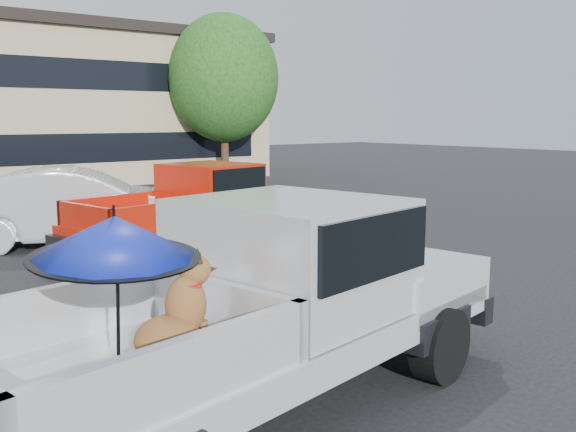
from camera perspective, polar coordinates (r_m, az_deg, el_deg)
name	(u,v)px	position (r m, az deg, el deg)	size (l,w,h in m)	color
ground	(298,314)	(8.70, 0.90, -8.74)	(90.00, 90.00, 0.00)	black
stripe_left	(22,320)	(9.12, -22.56, -8.56)	(0.12, 5.00, 0.01)	silver
stripe_right	(356,259)	(12.07, 6.06, -3.81)	(0.12, 5.00, 0.01)	silver
motel_building	(9,103)	(28.39, -23.53, 9.19)	(20.40, 8.40, 6.30)	tan
tree_right	(224,78)	(26.63, -5.73, 12.10)	(4.46, 4.46, 6.78)	#332114
tree_back	(79,80)	(32.51, -18.07, 11.46)	(4.68, 4.68, 7.11)	#332114
silver_pickup	(274,292)	(5.83, -1.27, -6.76)	(5.95, 2.97, 2.06)	black
red_pickup	(205,203)	(12.90, -7.42, 1.17)	(5.43, 2.73, 1.71)	black
silver_sedan	(79,207)	(13.88, -18.12, 0.80)	(1.70, 4.87, 1.61)	#A6A8AD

